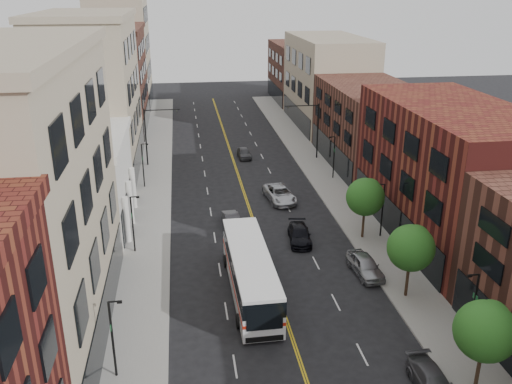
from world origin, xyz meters
name	(u,v)px	position (x,y,z in m)	size (l,w,h in m)	color
sidewalk_left	(152,203)	(-10.00, 35.00, 0.07)	(4.00, 110.00, 0.15)	gray
sidewalk_right	(336,194)	(10.00, 35.00, 0.07)	(4.00, 110.00, 0.15)	gray
bldg_l_tanoffice	(9,209)	(-17.00, 13.00, 9.00)	(10.00, 22.00, 18.00)	tan
bldg_l_white	(72,185)	(-17.00, 31.00, 4.00)	(10.00, 14.00, 8.00)	silver
bldg_l_far_a	(92,97)	(-17.00, 48.00, 9.00)	(10.00, 20.00, 18.00)	tan
bldg_l_far_b	(111,81)	(-17.00, 68.00, 7.50)	(10.00, 20.00, 15.00)	#512A20
bldg_l_far_c	(120,51)	(-17.00, 86.00, 10.00)	(10.00, 16.00, 20.00)	tan
bldg_r_mid	(450,172)	(17.00, 24.00, 6.00)	(10.00, 22.00, 12.00)	#571A17
bldg_r_far_a	(370,126)	(17.00, 45.00, 5.00)	(10.00, 20.00, 10.00)	#512A20
bldg_r_far_b	(328,82)	(17.00, 66.00, 7.00)	(10.00, 22.00, 14.00)	tan
bldg_r_far_c	(300,72)	(17.00, 86.00, 5.50)	(10.00, 18.00, 11.00)	#512A20
tree_r_1	(486,329)	(9.39, 4.07, 4.13)	(3.40, 3.40, 5.59)	black
tree_r_2	(412,246)	(9.39, 14.07, 4.13)	(3.40, 3.40, 5.59)	black
tree_r_3	(366,196)	(9.39, 24.07, 4.13)	(3.40, 3.40, 5.59)	black
lamp_l_1	(113,335)	(-10.95, 8.00, 2.97)	(0.81, 0.55, 5.05)	black
lamp_l_2	(133,221)	(-10.95, 24.00, 2.97)	(0.81, 0.55, 5.05)	black
lamp_l_3	(143,163)	(-10.95, 40.00, 2.97)	(0.81, 0.55, 5.05)	black
lamp_r_1	(473,305)	(10.95, 8.00, 2.97)	(0.81, 0.55, 5.05)	black
lamp_r_2	(382,207)	(10.95, 24.00, 2.97)	(0.81, 0.55, 5.05)	black
lamp_r_3	(334,155)	(10.95, 40.00, 2.97)	(0.81, 0.55, 5.05)	black
signal_mast_left	(151,130)	(-10.27, 48.00, 4.65)	(4.49, 0.18, 7.20)	black
signal_mast_right	(312,125)	(10.27, 48.00, 4.65)	(4.49, 0.18, 7.20)	black
city_bus	(250,270)	(-2.00, 16.18, 1.92)	(3.24, 12.90, 3.30)	silver
car_parked_mid	(433,383)	(6.86, 4.26, 0.65)	(1.81, 4.45, 1.29)	#46454A
car_parked_far	(365,265)	(7.40, 17.68, 0.78)	(1.84, 4.58, 1.56)	#9C9EA3
car_lane_behind	(231,218)	(-2.23, 28.62, 0.65)	(1.37, 3.93, 1.30)	#414145
car_lane_a	(300,235)	(3.49, 24.13, 0.67)	(1.88, 4.64, 1.35)	black
car_lane_b	(280,194)	(3.48, 34.00, 0.78)	(2.58, 5.60, 1.56)	#BABCC2
car_lane_c	(244,153)	(1.52, 49.72, 0.67)	(1.57, 3.90, 1.33)	#424347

